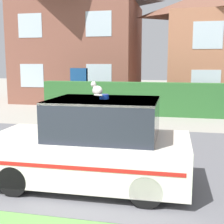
% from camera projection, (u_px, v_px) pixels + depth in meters
% --- Properties ---
extents(road_strip, '(28.00, 6.67, 0.01)m').
position_uv_depth(road_strip, '(97.00, 155.00, 8.16)').
color(road_strip, '#5B5B60').
rests_on(road_strip, ground).
extents(garden_hedge, '(9.28, 0.59, 1.51)m').
position_uv_depth(garden_hedge, '(141.00, 99.00, 14.26)').
color(garden_hedge, '#2D662D').
rests_on(garden_hedge, ground).
extents(police_car, '(3.89, 1.81, 1.80)m').
position_uv_depth(police_car, '(93.00, 146.00, 6.06)').
color(police_car, black).
rests_on(police_car, road_strip).
extents(cat, '(0.25, 0.24, 0.26)m').
position_uv_depth(cat, '(97.00, 90.00, 5.63)').
color(cat, silver).
rests_on(cat, police_car).
extents(house_left, '(7.44, 6.01, 8.06)m').
position_uv_depth(house_left, '(80.00, 35.00, 19.54)').
color(house_left, brown).
rests_on(house_left, ground).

